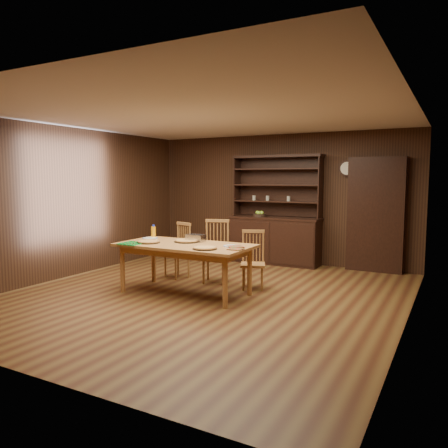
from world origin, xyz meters
The scene contains 20 objects.
floor centered at (0.00, 0.00, 0.00)m, with size 6.00×6.00×0.00m, color brown.
room_shell centered at (0.00, 0.00, 1.58)m, with size 6.00×6.00×6.00m.
china_hutch centered at (0.00, 2.75, 0.60)m, with size 1.84×0.52×2.17m.
doorway centered at (1.90, 2.90, 1.05)m, with size 1.00×0.18×2.10m, color black.
wall_clock centered at (1.35, 2.96, 1.90)m, with size 0.30×0.05×0.30m.
dining_table centered at (-0.30, -0.07, 0.67)m, with size 1.99×1.00×0.75m.
chair_left centered at (-1.00, 0.81, 0.50)m, with size 0.49×0.47×0.95m.
chair_center centered at (-0.28, 0.83, 0.55)m, with size 0.52×0.51×1.03m.
chair_right centered at (0.43, 0.73, 0.48)m, with size 0.48×0.47×0.91m.
pizza_left centered at (-0.84, -0.25, 0.77)m, with size 0.34×0.34×0.04m.
pizza_right centered at (0.20, -0.35, 0.77)m, with size 0.34×0.34×0.04m.
pizza_center centered at (-0.39, 0.11, 0.77)m, with size 0.39×0.39×0.04m.
cooling_rack centered at (-1.01, -0.43, 0.76)m, with size 0.31×0.31×0.01m, color #0C9C39, non-canonical shape.
plate_left centered at (-1.10, 0.12, 0.76)m, with size 0.25×0.25×0.02m.
plate_right centered at (0.42, 0.03, 0.76)m, with size 0.23×0.23×0.02m.
foil_dish centered at (-0.30, 0.22, 0.80)m, with size 0.27×0.20×0.11m, color silver.
juice_bottle centered at (-1.14, 0.26, 0.85)m, with size 0.07×0.07×0.21m.
pot_holder_a centered at (0.59, -0.18, 0.76)m, with size 0.18×0.18×0.01m, color #B01421.
pot_holder_b centered at (0.49, 0.00, 0.76)m, with size 0.21×0.21×0.02m, color #B01421.
fruit_bowl centered at (-0.31, 2.69, 0.98)m, with size 0.27×0.27×0.12m.
Camera 1 is at (3.23, -5.41, 1.72)m, focal length 35.00 mm.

